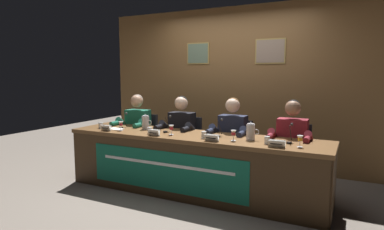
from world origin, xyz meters
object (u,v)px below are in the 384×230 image
at_px(microphone_far_left, 123,123).
at_px(chair_far_right, 293,160).
at_px(document_stack_far_left, 115,129).
at_px(chair_center_left, 186,148).
at_px(juice_glass_far_left, 121,124).
at_px(panelist_center_left, 179,132).
at_px(chair_center_right, 235,154).
at_px(water_cup_center_right, 204,135).
at_px(nameplate_center_right, 212,138).
at_px(panelist_far_right, 291,142).
at_px(juice_glass_center_left, 171,128).
at_px(conference_table, 188,155).
at_px(nameplate_far_left, 106,128).
at_px(microphone_center_left, 167,127).
at_px(microphone_center_right, 219,131).
at_px(juice_glass_far_right, 300,139).
at_px(microphone_far_right, 290,136).
at_px(juice_glass_center_right, 233,133).
at_px(panelist_center_right, 231,137).
at_px(water_cup_far_left, 101,126).
at_px(water_cup_far_right, 267,141).
at_px(chair_far_left, 143,143).
at_px(water_pitcher_right_side, 251,132).
at_px(panelist_far_left, 135,128).
at_px(water_pitcher_left_side, 146,122).
at_px(nameplate_far_right, 277,144).
at_px(water_cup_center_left, 150,131).
at_px(nameplate_center_left, 154,133).

xyz_separation_m(microphone_far_left, chair_far_right, (2.27, 0.55, -0.41)).
bearing_deg(document_stack_far_left, chair_center_left, 42.98).
distance_m(juice_glass_far_left, panelist_center_left, 0.82).
relative_size(chair_center_right, water_cup_center_right, 10.41).
height_order(nameplate_center_right, panelist_far_right, panelist_far_right).
height_order(panelist_center_left, nameplate_center_right, panelist_center_left).
distance_m(panelist_center_left, juice_glass_center_left, 0.54).
bearing_deg(water_cup_center_right, document_stack_far_left, 178.39).
bearing_deg(conference_table, nameplate_far_left, -172.24).
xyz_separation_m(microphone_center_left, nameplate_center_right, (0.77, -0.29, -0.03)).
bearing_deg(water_cup_center_right, juice_glass_center_left, 176.07).
bearing_deg(juice_glass_far_left, microphone_center_right, 7.46).
bearing_deg(chair_far_right, juice_glass_far_right, -75.76).
distance_m(chair_center_left, microphone_far_right, 1.73).
distance_m(chair_center_right, juice_glass_center_right, 0.85).
distance_m(water_cup_center_right, juice_glass_far_right, 1.10).
bearing_deg(panelist_center_right, juice_glass_center_left, -140.83).
height_order(water_cup_far_left, panelist_center_left, panelist_center_left).
distance_m(juice_glass_center_left, water_cup_far_right, 1.22).
bearing_deg(chair_far_left, microphone_center_right, -19.69).
bearing_deg(chair_far_left, panelist_far_right, -4.90).
distance_m(panelist_center_left, water_pitcher_right_side, 1.22).
distance_m(chair_center_left, document_stack_far_left, 1.07).
relative_size(panelist_far_left, chair_center_left, 1.37).
bearing_deg(microphone_center_right, microphone_far_left, -179.87).
height_order(juice_glass_center_left, water_cup_center_right, juice_glass_center_left).
relative_size(chair_center_left, water_cup_center_right, 10.41).
height_order(nameplate_far_left, chair_center_right, chair_center_right).
height_order(water_cup_far_right, document_stack_far_left, water_cup_far_right).
relative_size(water_pitcher_left_side, water_pitcher_right_side, 1.00).
bearing_deg(nameplate_center_right, panelist_center_right, 90.45).
relative_size(panelist_far_left, microphone_center_right, 5.61).
bearing_deg(panelist_center_left, nameplate_far_left, -140.82).
bearing_deg(microphone_center_left, nameplate_far_right, -10.71).
distance_m(chair_center_right, water_pitcher_right_side, 0.80).
distance_m(juice_glass_far_right, document_stack_far_left, 2.47).
relative_size(chair_far_left, chair_center_right, 1.00).
bearing_deg(juice_glass_center_left, water_pitcher_left_side, 158.44).
distance_m(panelist_center_left, nameplate_center_right, 1.02).
distance_m(panelist_center_right, panelist_far_right, 0.77).
distance_m(conference_table, panelist_center_left, 0.64).
bearing_deg(water_cup_center_left, nameplate_far_left, -173.29).
distance_m(panelist_center_right, water_cup_center_right, 0.56).
bearing_deg(document_stack_far_left, nameplate_far_right, -3.72).
xyz_separation_m(juice_glass_far_left, juice_glass_center_right, (1.60, 0.02, 0.00)).
bearing_deg(panelist_far_left, microphone_far_right, -8.30).
bearing_deg(juice_glass_center_right, nameplate_center_left, -171.49).
bearing_deg(nameplate_center_left, nameplate_far_left, 178.74).
bearing_deg(microphone_center_right, juice_glass_far_left, -172.54).
xyz_separation_m(chair_center_left, microphone_far_right, (1.59, -0.54, 0.41)).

